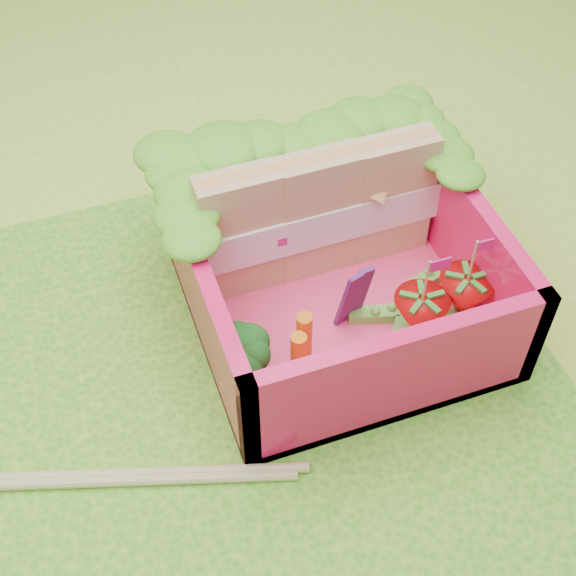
{
  "coord_description": "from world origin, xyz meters",
  "views": [
    {
      "loc": [
        -0.53,
        -1.97,
        2.92
      ],
      "look_at": [
        0.24,
        0.21,
        0.28
      ],
      "focal_mm": 50.0,
      "sensor_mm": 36.0,
      "label": 1
    }
  ],
  "objects_px": {
    "bento_box": "(339,271)",
    "sandwich_stack": "(319,215)",
    "chopsticks": "(40,480)",
    "strawberry_right": "(463,297)",
    "broccoli": "(250,352)",
    "strawberry_left": "(419,317)"
  },
  "relations": [
    {
      "from": "sandwich_stack",
      "to": "strawberry_right",
      "type": "relative_size",
      "value": 2.43
    },
    {
      "from": "sandwich_stack",
      "to": "broccoli",
      "type": "bearing_deg",
      "value": -133.17
    },
    {
      "from": "sandwich_stack",
      "to": "strawberry_left",
      "type": "height_order",
      "value": "sandwich_stack"
    },
    {
      "from": "strawberry_left",
      "to": "strawberry_right",
      "type": "bearing_deg",
      "value": 8.45
    },
    {
      "from": "broccoli",
      "to": "strawberry_right",
      "type": "relative_size",
      "value": 0.7
    },
    {
      "from": "broccoli",
      "to": "chopsticks",
      "type": "height_order",
      "value": "broccoli"
    },
    {
      "from": "sandwich_stack",
      "to": "strawberry_right",
      "type": "distance_m",
      "value": 0.75
    },
    {
      "from": "strawberry_left",
      "to": "chopsticks",
      "type": "distance_m",
      "value": 1.71
    },
    {
      "from": "chopsticks",
      "to": "broccoli",
      "type": "bearing_deg",
      "value": 10.41
    },
    {
      "from": "strawberry_left",
      "to": "strawberry_right",
      "type": "distance_m",
      "value": 0.24
    },
    {
      "from": "broccoli",
      "to": "strawberry_left",
      "type": "height_order",
      "value": "strawberry_left"
    },
    {
      "from": "sandwich_stack",
      "to": "broccoli",
      "type": "relative_size",
      "value": 3.48
    },
    {
      "from": "strawberry_left",
      "to": "chopsticks",
      "type": "bearing_deg",
      "value": -175.18
    },
    {
      "from": "strawberry_left",
      "to": "chopsticks",
      "type": "xyz_separation_m",
      "value": [
        -1.7,
        -0.14,
        -0.16
      ]
    },
    {
      "from": "strawberry_right",
      "to": "bento_box",
      "type": "bearing_deg",
      "value": 152.81
    },
    {
      "from": "bento_box",
      "to": "chopsticks",
      "type": "distance_m",
      "value": 1.52
    },
    {
      "from": "bento_box",
      "to": "sandwich_stack",
      "type": "distance_m",
      "value": 0.29
    },
    {
      "from": "strawberry_right",
      "to": "sandwich_stack",
      "type": "bearing_deg",
      "value": 133.06
    },
    {
      "from": "strawberry_left",
      "to": "sandwich_stack",
      "type": "bearing_deg",
      "value": 114.79
    },
    {
      "from": "bento_box",
      "to": "sandwich_stack",
      "type": "height_order",
      "value": "sandwich_stack"
    },
    {
      "from": "bento_box",
      "to": "strawberry_left",
      "type": "relative_size",
      "value": 2.68
    },
    {
      "from": "sandwich_stack",
      "to": "strawberry_left",
      "type": "distance_m",
      "value": 0.65
    }
  ]
}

